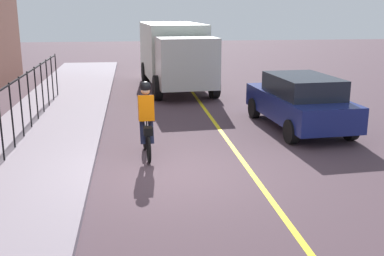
% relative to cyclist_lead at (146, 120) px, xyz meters
% --- Properties ---
extents(ground_plane, '(80.00, 80.00, 0.00)m').
position_rel_cyclist_lead_xyz_m(ground_plane, '(-1.28, -0.60, -0.91)').
color(ground_plane, '#4B3840').
extents(lane_line_centre, '(36.00, 0.12, 0.01)m').
position_rel_cyclist_lead_xyz_m(lane_line_centre, '(-1.28, -2.20, -0.91)').
color(lane_line_centre, yellow).
rests_on(lane_line_centre, ground).
extents(sidewalk, '(40.00, 3.20, 0.15)m').
position_rel_cyclist_lead_xyz_m(sidewalk, '(-1.28, 2.80, -0.84)').
color(sidewalk, gray).
rests_on(sidewalk, ground).
extents(cyclist_lead, '(1.71, 0.38, 1.83)m').
position_rel_cyclist_lead_xyz_m(cyclist_lead, '(0.00, 0.00, 0.00)').
color(cyclist_lead, black).
rests_on(cyclist_lead, ground).
extents(patrol_sedan, '(4.52, 2.17, 1.58)m').
position_rel_cyclist_lead_xyz_m(patrol_sedan, '(2.17, -4.54, -0.09)').
color(patrol_sedan, navy).
rests_on(patrol_sedan, ground).
extents(box_truck_background, '(6.86, 2.93, 2.78)m').
position_rel_cyclist_lead_xyz_m(box_truck_background, '(9.54, -1.58, 0.64)').
color(box_truck_background, silver).
rests_on(box_truck_background, ground).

